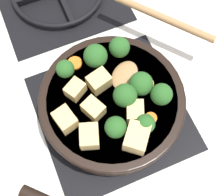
# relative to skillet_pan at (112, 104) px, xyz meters

# --- Properties ---
(ground_plane) EXTENTS (2.40, 2.40, 0.00)m
(ground_plane) POSITION_rel_skillet_pan_xyz_m (0.00, 0.00, -0.06)
(ground_plane) COLOR white
(front_burner_grate) EXTENTS (0.31, 0.31, 0.03)m
(front_burner_grate) POSITION_rel_skillet_pan_xyz_m (0.00, 0.00, -0.05)
(front_burner_grate) COLOR black
(front_burner_grate) RESTS_ON ground_plane
(skillet_pan) EXTENTS (0.37, 0.37, 0.06)m
(skillet_pan) POSITION_rel_skillet_pan_xyz_m (0.00, 0.00, 0.00)
(skillet_pan) COLOR black
(skillet_pan) RESTS_ON front_burner_grate
(wooden_spoon) EXTENTS (0.25, 0.25, 0.02)m
(wooden_spoon) POSITION_rel_skillet_pan_xyz_m (0.12, 0.09, 0.03)
(wooden_spoon) COLOR #A87A4C
(wooden_spoon) RESTS_ON skillet_pan
(tofu_cube_center_large) EXTENTS (0.04, 0.05, 0.03)m
(tofu_cube_center_large) POSITION_rel_skillet_pan_xyz_m (-0.04, -0.01, 0.04)
(tofu_cube_center_large) COLOR #DBB770
(tofu_cube_center_large) RESTS_ON skillet_pan
(tofu_cube_near_handle) EXTENTS (0.05, 0.04, 0.03)m
(tofu_cube_near_handle) POSITION_rel_skillet_pan_xyz_m (-0.06, 0.04, 0.04)
(tofu_cube_near_handle) COLOR #DBB770
(tofu_cube_near_handle) RESTS_ON skillet_pan
(tofu_cube_east_chunk) EXTENTS (0.04, 0.05, 0.03)m
(tofu_cube_east_chunk) POSITION_rel_skillet_pan_xyz_m (0.03, -0.05, 0.04)
(tofu_cube_east_chunk) COLOR #DBB770
(tofu_cube_east_chunk) RESTS_ON skillet_pan
(tofu_cube_west_chunk) EXTENTS (0.04, 0.05, 0.03)m
(tofu_cube_west_chunk) POSITION_rel_skillet_pan_xyz_m (-0.10, -0.01, 0.04)
(tofu_cube_west_chunk) COLOR #DBB770
(tofu_cube_west_chunk) RESTS_ON skillet_pan
(tofu_cube_back_piece) EXTENTS (0.05, 0.04, 0.03)m
(tofu_cube_back_piece) POSITION_rel_skillet_pan_xyz_m (-0.01, 0.04, 0.04)
(tofu_cube_back_piece) COLOR #DBB770
(tofu_cube_back_piece) RESTS_ON skillet_pan
(tofu_cube_front_piece) EXTENTS (0.05, 0.05, 0.03)m
(tofu_cube_front_piece) POSITION_rel_skillet_pan_xyz_m (-0.07, -0.06, 0.04)
(tofu_cube_front_piece) COLOR #DBB770
(tofu_cube_front_piece) RESTS_ON skillet_pan
(tofu_cube_mid_small) EXTENTS (0.06, 0.06, 0.04)m
(tofu_cube_mid_small) POSITION_rel_skillet_pan_xyz_m (0.01, -0.09, 0.05)
(tofu_cube_mid_small) COLOR #DBB770
(tofu_cube_mid_small) RESTS_ON skillet_pan
(broccoli_floret_near_spoon) EXTENTS (0.05, 0.05, 0.05)m
(broccoli_floret_near_spoon) POSITION_rel_skillet_pan_xyz_m (0.02, -0.01, 0.06)
(broccoli_floret_near_spoon) COLOR #709956
(broccoli_floret_near_spoon) RESTS_ON skillet_pan
(broccoli_floret_center_top) EXTENTS (0.04, 0.04, 0.05)m
(broccoli_floret_center_top) POSITION_rel_skillet_pan_xyz_m (0.05, 0.09, 0.05)
(broccoli_floret_center_top) COLOR #709956
(broccoli_floret_center_top) RESTS_ON skillet_pan
(broccoli_floret_east_rim) EXTENTS (0.04, 0.04, 0.05)m
(broccoli_floret_east_rim) POSITION_rel_skillet_pan_xyz_m (-0.02, -0.06, 0.05)
(broccoli_floret_east_rim) COLOR #709956
(broccoli_floret_east_rim) RESTS_ON skillet_pan
(broccoli_floret_west_rim) EXTENTS (0.05, 0.05, 0.05)m
(broccoli_floret_west_rim) POSITION_rel_skillet_pan_xyz_m (-0.00, 0.09, 0.06)
(broccoli_floret_west_rim) COLOR #709956
(broccoli_floret_west_rim) RESTS_ON skillet_pan
(broccoli_floret_north_edge) EXTENTS (0.04, 0.04, 0.05)m
(broccoli_floret_north_edge) POSITION_rel_skillet_pan_xyz_m (0.09, -0.04, 0.05)
(broccoli_floret_north_edge) COLOR #709956
(broccoli_floret_north_edge) RESTS_ON skillet_pan
(broccoli_floret_south_cluster) EXTENTS (0.05, 0.05, 0.05)m
(broccoli_floret_south_cluster) POSITION_rel_skillet_pan_xyz_m (0.06, -0.00, 0.06)
(broccoli_floret_south_cluster) COLOR #709956
(broccoli_floret_south_cluster) RESTS_ON skillet_pan
(broccoli_floret_mid_floret) EXTENTS (0.04, 0.04, 0.04)m
(broccoli_floret_mid_floret) POSITION_rel_skillet_pan_xyz_m (-0.06, 0.08, 0.05)
(broccoli_floret_mid_floret) COLOR #709956
(broccoli_floret_mid_floret) RESTS_ON skillet_pan
(broccoli_floret_small_inner) EXTENTS (0.04, 0.04, 0.04)m
(broccoli_floret_small_inner) POSITION_rel_skillet_pan_xyz_m (0.03, -0.08, 0.05)
(broccoli_floret_small_inner) COLOR #709956
(broccoli_floret_small_inner) RESTS_ON skillet_pan
(carrot_slice_orange_thin) EXTENTS (0.02, 0.02, 0.01)m
(carrot_slice_orange_thin) POSITION_rel_skillet_pan_xyz_m (0.05, -0.07, 0.03)
(carrot_slice_orange_thin) COLOR orange
(carrot_slice_orange_thin) RESTS_ON skillet_pan
(carrot_slice_near_center) EXTENTS (0.03, 0.03, 0.01)m
(carrot_slice_near_center) POSITION_rel_skillet_pan_xyz_m (-0.04, 0.10, 0.03)
(carrot_slice_near_center) COLOR orange
(carrot_slice_near_center) RESTS_ON skillet_pan
(carrot_slice_edge_slice) EXTENTS (0.03, 0.03, 0.01)m
(carrot_slice_edge_slice) POSITION_rel_skillet_pan_xyz_m (0.08, 0.01, 0.03)
(carrot_slice_edge_slice) COLOR orange
(carrot_slice_edge_slice) RESTS_ON skillet_pan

